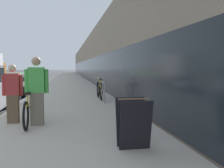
# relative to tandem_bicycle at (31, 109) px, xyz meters

# --- Properties ---
(sidewalk_slab) EXTENTS (4.13, 70.00, 0.13)m
(sidewalk_slab) POSITION_rel_tandem_bicycle_xyz_m (1.04, 19.96, -0.43)
(sidewalk_slab) COLOR #BCB5A5
(sidewalk_slab) RESTS_ON ground
(storefront_facade) EXTENTS (10.01, 70.00, 4.79)m
(storefront_facade) POSITION_rel_tandem_bicycle_xyz_m (8.13, 27.96, 1.89)
(storefront_facade) COLOR gray
(storefront_facade) RESTS_ON ground
(tandem_bicycle) EXTENTS (0.52, 2.36, 0.86)m
(tandem_bicycle) POSITION_rel_tandem_bicycle_xyz_m (0.00, 0.00, 0.00)
(tandem_bicycle) COLOR black
(tandem_bicycle) RESTS_ON sidewalk_slab
(person_rider) EXTENTS (0.58, 0.23, 1.70)m
(person_rider) POSITION_rel_tandem_bicycle_xyz_m (0.19, -0.29, 0.49)
(person_rider) COLOR #756B5B
(person_rider) RESTS_ON sidewalk_slab
(person_bystander) EXTENTS (0.52, 0.20, 1.52)m
(person_bystander) POSITION_rel_tandem_bicycle_xyz_m (-0.45, 0.05, 0.40)
(person_bystander) COLOR brown
(person_bystander) RESTS_ON sidewalk_slab
(bike_rack_hoop) EXTENTS (0.05, 0.60, 0.84)m
(bike_rack_hoop) POSITION_rel_tandem_bicycle_xyz_m (2.39, 3.33, 0.15)
(bike_rack_hoop) COLOR gray
(bike_rack_hoop) RESTS_ON sidewalk_slab
(cruiser_bike_nearest) EXTENTS (0.52, 1.84, 0.95)m
(cruiser_bike_nearest) POSITION_rel_tandem_bicycle_xyz_m (2.37, 4.50, 0.03)
(cruiser_bike_nearest) COLOR black
(cruiser_bike_nearest) RESTS_ON sidewalk_slab
(sandwich_board_sign) EXTENTS (0.56, 0.56, 0.90)m
(sandwich_board_sign) POSITION_rel_tandem_bicycle_xyz_m (2.10, -2.40, 0.08)
(sandwich_board_sign) COLOR black
(sandwich_board_sign) RESTS_ON sidewalk_slab
(vintage_roadster_curbside) EXTENTS (1.79, 4.02, 0.99)m
(vintage_roadster_curbside) POSITION_rel_tandem_bicycle_xyz_m (-2.04, 7.71, -0.07)
(vintage_roadster_curbside) COLOR #4C5156
(vintage_roadster_curbside) RESTS_ON ground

